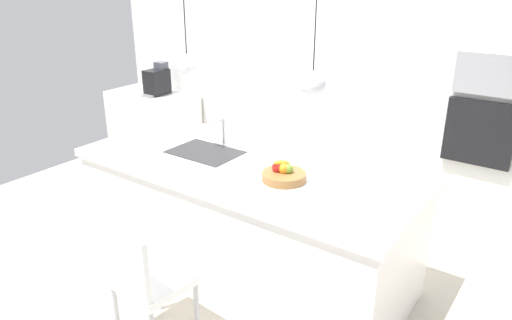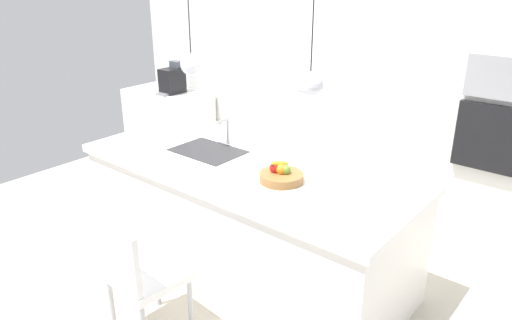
{
  "view_description": "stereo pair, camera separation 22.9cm",
  "coord_description": "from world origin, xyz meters",
  "px_view_note": "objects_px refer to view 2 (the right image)",
  "views": [
    {
      "loc": [
        2.02,
        -2.68,
        2.32
      ],
      "look_at": [
        0.1,
        0.0,
        1.01
      ],
      "focal_mm": 33.76,
      "sensor_mm": 36.0,
      "label": 1
    },
    {
      "loc": [
        2.2,
        -2.54,
        2.32
      ],
      "look_at": [
        0.1,
        0.0,
        1.01
      ],
      "focal_mm": 33.76,
      "sensor_mm": 36.0,
      "label": 2
    }
  ],
  "objects_px": {
    "fruit_bowl": "(281,175)",
    "oven": "(491,138)",
    "coffee_machine": "(172,80)",
    "microwave": "(502,78)",
    "chair_near": "(139,273)"
  },
  "relations": [
    {
      "from": "oven",
      "to": "fruit_bowl",
      "type": "bearing_deg",
      "value": -118.4
    },
    {
      "from": "oven",
      "to": "chair_near",
      "type": "xyz_separation_m",
      "value": [
        -1.35,
        -2.59,
        -0.53
      ]
    },
    {
      "from": "fruit_bowl",
      "to": "microwave",
      "type": "height_order",
      "value": "microwave"
    },
    {
      "from": "microwave",
      "to": "coffee_machine",
      "type": "bearing_deg",
      "value": -175.27
    },
    {
      "from": "fruit_bowl",
      "to": "microwave",
      "type": "xyz_separation_m",
      "value": [
        0.91,
        1.67,
        0.52
      ]
    },
    {
      "from": "microwave",
      "to": "chair_near",
      "type": "relative_size",
      "value": 0.61
    },
    {
      "from": "coffee_machine",
      "to": "chair_near",
      "type": "bearing_deg",
      "value": -45.69
    },
    {
      "from": "coffee_machine",
      "to": "microwave",
      "type": "height_order",
      "value": "microwave"
    },
    {
      "from": "fruit_bowl",
      "to": "coffee_machine",
      "type": "height_order",
      "value": "coffee_machine"
    },
    {
      "from": "coffee_machine",
      "to": "fruit_bowl",
      "type": "bearing_deg",
      "value": -27.13
    },
    {
      "from": "fruit_bowl",
      "to": "coffee_machine",
      "type": "distance_m",
      "value": 3.02
    },
    {
      "from": "coffee_machine",
      "to": "oven",
      "type": "xyz_separation_m",
      "value": [
        3.59,
        0.3,
        -0.04
      ]
    },
    {
      "from": "coffee_machine",
      "to": "microwave",
      "type": "xyz_separation_m",
      "value": [
        3.59,
        0.3,
        0.46
      ]
    },
    {
      "from": "microwave",
      "to": "oven",
      "type": "xyz_separation_m",
      "value": [
        0.0,
        0.0,
        -0.5
      ]
    },
    {
      "from": "fruit_bowl",
      "to": "oven",
      "type": "distance_m",
      "value": 1.9
    }
  ]
}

